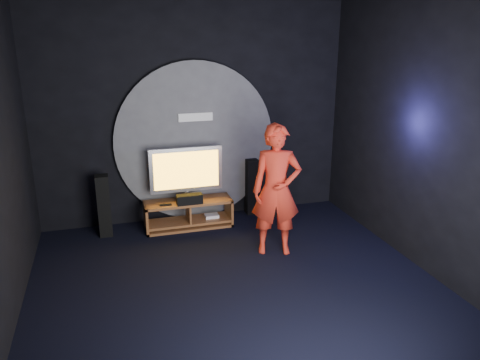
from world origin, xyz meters
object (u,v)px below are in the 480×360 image
subwoofer (280,205)px  player (276,190)px  tower_speaker_left (104,206)px  media_console (189,215)px  tower_speaker_right (251,186)px  tv (186,171)px

subwoofer → player: 1.64m
tower_speaker_left → subwoofer: 2.92m
media_console → tower_speaker_right: size_ratio=1.44×
player → subwoofer: bearing=82.4°
tv → subwoofer: size_ratio=3.54×
media_console → player: bearing=-49.9°
subwoofer → player: (-0.59, -1.33, 0.76)m
tv → media_console: bearing=-83.9°
tower_speaker_right → player: player is taller
tower_speaker_left → subwoofer: tower_speaker_left is taller
tower_speaker_right → tower_speaker_left: bearing=-174.1°
tv → player: size_ratio=0.62×
tower_speaker_left → subwoofer: size_ratio=2.97×
tower_speaker_left → tower_speaker_right: same height
tower_speaker_right → subwoofer: (0.46, -0.18, -0.32)m
media_console → tower_speaker_left: 1.32m
subwoofer → media_console: bearing=-175.7°
tower_speaker_left → tower_speaker_right: size_ratio=1.00×
tower_speaker_right → subwoofer: 0.59m
player → tower_speaker_left: bearing=167.5°
tower_speaker_left → player: size_ratio=0.52×
player → tower_speaker_right: bearing=101.4°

